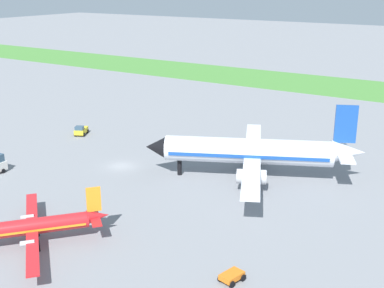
{
  "coord_description": "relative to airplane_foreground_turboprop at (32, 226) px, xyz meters",
  "views": [
    {
      "loc": [
        51.17,
        -59.69,
        28.72
      ],
      "look_at": [
        8.44,
        8.1,
        3.0
      ],
      "focal_mm": 47.85,
      "sensor_mm": 36.0,
      "label": 1
    }
  ],
  "objects": [
    {
      "name": "grass_taxiway_strip",
      "position": [
        -8.08,
        108.39,
        -2.2
      ],
      "size": [
        360.0,
        28.0,
        0.08
      ],
      "primitive_type": "cube",
      "color": "#478438",
      "rests_on": "ground_plane"
    },
    {
      "name": "ground_plane",
      "position": [
        -8.08,
        25.31,
        -2.24
      ],
      "size": [
        600.0,
        600.0,
        0.0
      ],
      "primitive_type": "plane",
      "color": "gray"
    },
    {
      "name": "airplane_midfield_jet",
      "position": [
        12.08,
        31.76,
        2.0
      ],
      "size": [
        31.08,
        31.22,
        11.78
      ],
      "rotation": [
        0.0,
        0.0,
        3.57
      ],
      "color": "silver",
      "rests_on": "ground_plane"
    },
    {
      "name": "baggage_cart_by_runway",
      "position": [
        22.71,
        5.39,
        -1.67
      ],
      "size": [
        2.26,
        2.72,
        0.9
      ],
      "rotation": [
        0.0,
        0.0,
        4.48
      ],
      "color": "orange",
      "rests_on": "ground_plane"
    },
    {
      "name": "airplane_foreground_turboprop",
      "position": [
        0.0,
        0.0,
        0.0
      ],
      "size": [
        16.31,
        14.66,
        6.13
      ],
      "rotation": [
        0.0,
        0.0,
        4.0
      ],
      "color": "red",
      "rests_on": "ground_plane"
    },
    {
      "name": "pushback_tug_midfield",
      "position": [
        -26.06,
        34.78,
        -1.33
      ],
      "size": [
        3.28,
        4.02,
        1.95
      ],
      "rotation": [
        0.0,
        0.0,
        5.18
      ],
      "color": "yellow",
      "rests_on": "ground_plane"
    }
  ]
}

